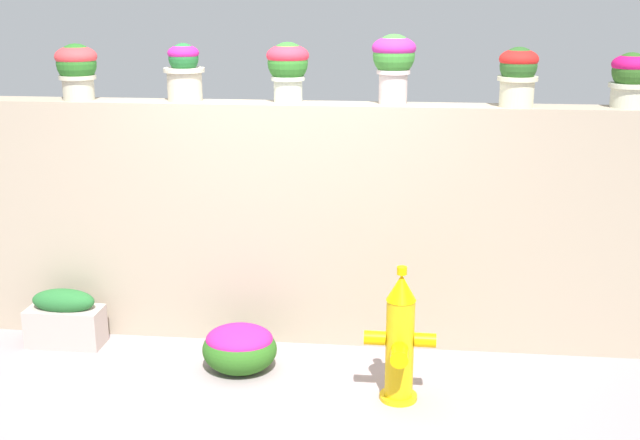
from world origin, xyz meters
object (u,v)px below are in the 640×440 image
at_px(potted_plant_1, 77,67).
at_px(potted_plant_5, 518,72).
at_px(flower_bush_left, 240,346).
at_px(potted_plant_4, 394,60).
at_px(planter_box, 65,319).
at_px(potted_plant_3, 288,65).
at_px(fire_hydrant, 400,341).
at_px(potted_plant_2, 184,70).
at_px(potted_plant_6, 630,76).

height_order(potted_plant_1, potted_plant_5, same).
distance_m(potted_plant_1, flower_bush_left, 2.35).
height_order(potted_plant_4, flower_bush_left, potted_plant_4).
bearing_deg(planter_box, potted_plant_3, 13.39).
xyz_separation_m(potted_plant_3, planter_box, (-1.65, -0.39, -1.86)).
bearing_deg(potted_plant_1, planter_box, -106.15).
relative_size(fire_hydrant, flower_bush_left, 1.74).
xyz_separation_m(potted_plant_2, fire_hydrant, (1.61, -0.97, -1.61)).
bearing_deg(potted_plant_4, fire_hydrant, -83.93).
relative_size(potted_plant_2, potted_plant_3, 0.97).
bearing_deg(potted_plant_1, potted_plant_4, 1.17).
relative_size(potted_plant_5, potted_plant_6, 1.09).
bearing_deg(potted_plant_2, potted_plant_4, 0.18).
relative_size(potted_plant_2, potted_plant_5, 1.01).
relative_size(potted_plant_1, potted_plant_3, 0.96).
relative_size(potted_plant_3, potted_plant_5, 1.04).
bearing_deg(potted_plant_6, flower_bush_left, -165.91).
height_order(potted_plant_3, fire_hydrant, potted_plant_3).
relative_size(potted_plant_2, flower_bush_left, 0.79).
relative_size(potted_plant_2, planter_box, 0.74).
height_order(potted_plant_2, potted_plant_6, potted_plant_2).
relative_size(potted_plant_2, potted_plant_4, 0.85).
bearing_deg(flower_bush_left, potted_plant_1, 154.38).
bearing_deg(fire_hydrant, potted_plant_6, 32.80).
bearing_deg(fire_hydrant, potted_plant_1, 158.86).
bearing_deg(potted_plant_1, potted_plant_6, 0.64).
bearing_deg(potted_plant_5, planter_box, -174.09).
xyz_separation_m(potted_plant_5, fire_hydrant, (-0.75, -0.91, -1.62)).
distance_m(potted_plant_2, potted_plant_6, 3.12).
relative_size(potted_plant_5, flower_bush_left, 0.78).
relative_size(potted_plant_2, potted_plant_6, 1.11).
relative_size(potted_plant_4, planter_box, 0.87).
height_order(potted_plant_5, fire_hydrant, potted_plant_5).
xyz_separation_m(potted_plant_6, fire_hydrant, (-1.51, -0.97, -1.60)).
height_order(potted_plant_1, potted_plant_6, potted_plant_1).
relative_size(potted_plant_4, potted_plant_6, 1.30).
bearing_deg(potted_plant_4, potted_plant_2, -179.82).
bearing_deg(potted_plant_4, planter_box, -170.54).
bearing_deg(flower_bush_left, potted_plant_6, 14.09).
bearing_deg(potted_plant_2, flower_bush_left, -53.03).
height_order(potted_plant_1, fire_hydrant, potted_plant_1).
bearing_deg(potted_plant_1, potted_plant_5, -0.30).
height_order(potted_plant_4, potted_plant_6, potted_plant_4).
distance_m(potted_plant_2, flower_bush_left, 2.03).
height_order(potted_plant_2, planter_box, potted_plant_2).
xyz_separation_m(potted_plant_3, potted_plant_5, (1.60, -0.06, -0.03)).
xyz_separation_m(potted_plant_6, flower_bush_left, (-2.63, -0.66, -1.84)).
height_order(potted_plant_1, potted_plant_4, potted_plant_4).
relative_size(potted_plant_1, potted_plant_6, 1.09).
bearing_deg(potted_plant_4, potted_plant_6, -0.12).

